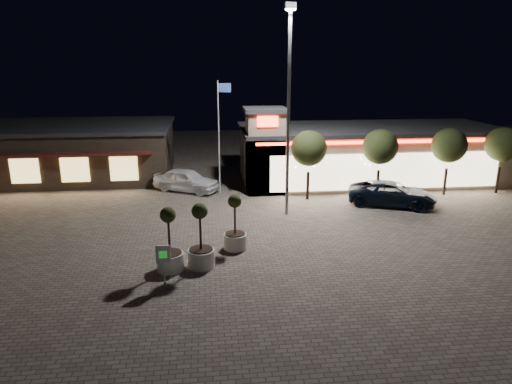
{
  "coord_description": "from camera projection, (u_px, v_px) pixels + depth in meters",
  "views": [
    {
      "loc": [
        -2.93,
        -18.81,
        9.17
      ],
      "look_at": [
        -0.16,
        6.0,
        2.05
      ],
      "focal_mm": 32.0,
      "sensor_mm": 36.0,
      "label": 1
    }
  ],
  "objects": [
    {
      "name": "ground",
      "position": [
        274.0,
        271.0,
        20.81
      ],
      "size": [
        90.0,
        90.0,
        0.0
      ],
      "primitive_type": "plane",
      "color": "#6F655A",
      "rests_on": "ground"
    },
    {
      "name": "retail_building",
      "position": [
        363.0,
        153.0,
        36.33
      ],
      "size": [
        20.4,
        8.4,
        6.1
      ],
      "color": "tan",
      "rests_on": "ground"
    },
    {
      "name": "restaurant_building",
      "position": [
        72.0,
        150.0,
        37.81
      ],
      "size": [
        16.4,
        11.0,
        4.3
      ],
      "color": "#382D23",
      "rests_on": "ground"
    },
    {
      "name": "floodlight_pole",
      "position": [
        289.0,
        100.0,
        26.74
      ],
      "size": [
        0.6,
        0.4,
        12.38
      ],
      "color": "gray",
      "rests_on": "ground"
    },
    {
      "name": "flagpole",
      "position": [
        220.0,
        128.0,
        31.73
      ],
      "size": [
        0.95,
        0.1,
        8.0
      ],
      "color": "white",
      "rests_on": "ground"
    },
    {
      "name": "string_tree_a",
      "position": [
        309.0,
        149.0,
        30.77
      ],
      "size": [
        2.42,
        2.42,
        4.79
      ],
      "color": "#332319",
      "rests_on": "ground"
    },
    {
      "name": "string_tree_b",
      "position": [
        380.0,
        147.0,
        31.3
      ],
      "size": [
        2.42,
        2.42,
        4.79
      ],
      "color": "#332319",
      "rests_on": "ground"
    },
    {
      "name": "string_tree_c",
      "position": [
        449.0,
        146.0,
        31.83
      ],
      "size": [
        2.42,
        2.42,
        4.79
      ],
      "color": "#332319",
      "rests_on": "ground"
    },
    {
      "name": "string_tree_d",
      "position": [
        503.0,
        145.0,
        32.26
      ],
      "size": [
        2.42,
        2.42,
        4.79
      ],
      "color": "#332319",
      "rests_on": "ground"
    },
    {
      "name": "pickup_truck",
      "position": [
        392.0,
        194.0,
        30.21
      ],
      "size": [
        6.22,
        4.54,
        1.57
      ],
      "primitive_type": "imported",
      "rotation": [
        0.0,
        0.0,
        1.19
      ],
      "color": "black",
      "rests_on": "ground"
    },
    {
      "name": "white_sedan",
      "position": [
        186.0,
        180.0,
        33.49
      ],
      "size": [
        5.26,
        4.08,
        1.67
      ],
      "primitive_type": "imported",
      "rotation": [
        0.0,
        0.0,
        1.07
      ],
      "color": "white",
      "rests_on": "ground"
    },
    {
      "name": "planter_left",
      "position": [
        170.0,
        251.0,
        20.66
      ],
      "size": [
        1.23,
        1.23,
        3.02
      ],
      "color": "silver",
      "rests_on": "ground"
    },
    {
      "name": "planter_mid",
      "position": [
        201.0,
        247.0,
        20.99
      ],
      "size": [
        1.26,
        1.26,
        3.09
      ],
      "color": "silver",
      "rests_on": "ground"
    },
    {
      "name": "planter_right",
      "position": [
        235.0,
        232.0,
        23.08
      ],
      "size": [
        1.17,
        1.17,
        2.88
      ],
      "color": "silver",
      "rests_on": "ground"
    },
    {
      "name": "valet_sign",
      "position": [
        163.0,
        258.0,
        19.07
      ],
      "size": [
        0.61,
        0.09,
        1.84
      ],
      "color": "gray",
      "rests_on": "ground"
    }
  ]
}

